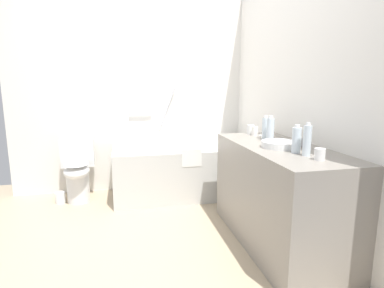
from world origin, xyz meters
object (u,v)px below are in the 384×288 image
(water_bottle_2, at_px, (307,140))
(drinking_glass_1, at_px, (320,154))
(toilet, at_px, (78,170))
(water_bottle_0, at_px, (265,128))
(toilet_paper_roll, at_px, (60,198))
(sink_basin, at_px, (280,144))
(drinking_glass_2, at_px, (251,130))
(sink_faucet, at_px, (301,143))
(water_bottle_1, at_px, (270,129))
(bathtub, at_px, (180,169))
(water_bottle_3, at_px, (297,140))
(drinking_glass_0, at_px, (255,131))
(soap_dish, at_px, (263,136))

(water_bottle_2, bearing_deg, drinking_glass_1, -84.63)
(toilet, height_order, water_bottle_2, water_bottle_2)
(water_bottle_0, relative_size, toilet_paper_roll, 1.69)
(sink_basin, relative_size, drinking_glass_2, 3.11)
(drinking_glass_1, relative_size, toilet_paper_roll, 0.61)
(sink_faucet, distance_m, water_bottle_1, 0.31)
(bathtub, height_order, drinking_glass_2, bathtub)
(bathtub, xyz_separation_m, water_bottle_2, (0.58, -1.72, 0.64))
(water_bottle_3, bearing_deg, toilet, 136.06)
(sink_basin, height_order, drinking_glass_2, drinking_glass_2)
(water_bottle_1, distance_m, water_bottle_3, 0.48)
(toilet, bearing_deg, drinking_glass_2, 63.11)
(drinking_glass_0, height_order, drinking_glass_1, drinking_glass_0)
(water_bottle_3, distance_m, drinking_glass_0, 0.79)
(sink_basin, xyz_separation_m, drinking_glass_0, (0.04, 0.58, 0.02))
(toilet, distance_m, soap_dish, 2.14)
(drinking_glass_1, bearing_deg, soap_dish, 87.54)
(drinking_glass_0, bearing_deg, water_bottle_2, -90.67)
(water_bottle_0, xyz_separation_m, drinking_glass_1, (-0.00, -0.81, -0.06))
(drinking_glass_0, xyz_separation_m, toilet_paper_roll, (-1.99, 0.84, -0.83))
(water_bottle_3, distance_m, toilet_paper_roll, 2.69)
(toilet_paper_roll, bearing_deg, sink_basin, -36.21)
(sink_faucet, distance_m, drinking_glass_2, 0.69)
(water_bottle_2, distance_m, water_bottle_3, 0.11)
(water_bottle_0, xyz_separation_m, drinking_glass_0, (-0.01, 0.21, -0.06))
(sink_basin, height_order, drinking_glass_0, drinking_glass_0)
(drinking_glass_1, bearing_deg, sink_basin, 95.72)
(sink_basin, xyz_separation_m, drinking_glass_1, (0.04, -0.44, 0.01))
(sink_faucet, distance_m, water_bottle_2, 0.35)
(water_bottle_2, relative_size, water_bottle_3, 1.13)
(drinking_glass_1, height_order, toilet_paper_roll, drinking_glass_1)
(toilet_paper_roll, bearing_deg, water_bottle_0, -27.88)
(sink_faucet, bearing_deg, bathtub, 117.38)
(toilet, xyz_separation_m, water_bottle_3, (1.76, -1.70, 0.58))
(water_bottle_2, bearing_deg, toilet, 134.65)
(water_bottle_2, bearing_deg, water_bottle_0, 88.64)
(water_bottle_1, relative_size, toilet_paper_roll, 1.75)
(drinking_glass_1, height_order, soap_dish, drinking_glass_1)
(sink_basin, bearing_deg, water_bottle_2, -84.13)
(toilet, bearing_deg, toilet_paper_roll, -73.93)
(water_bottle_0, bearing_deg, water_bottle_2, -91.36)
(drinking_glass_1, xyz_separation_m, soap_dish, (0.04, 0.93, -0.03))
(sink_basin, height_order, water_bottle_2, water_bottle_2)
(sink_basin, height_order, toilet_paper_roll, sink_basin)
(water_bottle_3, distance_m, soap_dish, 0.70)
(bathtub, bearing_deg, sink_faucet, -62.62)
(toilet_paper_roll, bearing_deg, water_bottle_3, -39.78)
(water_bottle_1, height_order, soap_dish, water_bottle_1)
(water_bottle_0, distance_m, toilet_paper_roll, 2.42)
(drinking_glass_2, bearing_deg, sink_faucet, -78.08)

